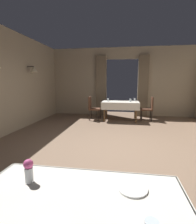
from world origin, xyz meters
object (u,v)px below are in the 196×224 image
(dining_table_mid, at_px, (121,104))
(plate_near_d, at_px, (133,189))
(chair_mid_left, at_px, (93,107))
(glass_mid_c, at_px, (130,100))
(flower_vase_near, at_px, (29,170))
(glass_mid_d, at_px, (135,100))
(chair_mid_right, at_px, (149,107))
(dining_table_near, at_px, (74,218))
(glass_mid_a, at_px, (108,100))
(plate_mid_b, at_px, (116,100))

(dining_table_mid, xyz_separation_m, plate_near_d, (0.25, -5.75, 0.10))
(chair_mid_left, height_order, plate_near_d, chair_mid_left)
(chair_mid_left, distance_m, glass_mid_c, 1.50)
(plate_near_d, height_order, glass_mid_c, glass_mid_c)
(flower_vase_near, relative_size, glass_mid_c, 1.52)
(dining_table_mid, bearing_deg, plate_near_d, -87.51)
(dining_table_mid, xyz_separation_m, glass_mid_d, (0.55, 0.16, 0.15))
(flower_vase_near, xyz_separation_m, glass_mid_c, (0.88, 5.66, -0.04))
(plate_near_d, bearing_deg, dining_table_mid, 92.49)
(dining_table_mid, relative_size, plate_near_d, 6.89)
(chair_mid_right, height_order, plate_near_d, chair_mid_right)
(dining_table_near, distance_m, plate_near_d, 0.42)
(glass_mid_a, relative_size, glass_mid_d, 0.97)
(dining_table_mid, xyz_separation_m, chair_mid_left, (-1.10, -0.11, -0.14))
(glass_mid_a, distance_m, plate_mid_b, 0.44)
(glass_mid_a, distance_m, glass_mid_c, 0.87)
(dining_table_near, xyz_separation_m, glass_mid_c, (0.48, 5.84, 0.15))
(plate_near_d, bearing_deg, glass_mid_a, 97.43)
(plate_mid_b, bearing_deg, glass_mid_a, -134.46)
(plate_mid_b, distance_m, glass_mid_c, 0.67)
(dining_table_mid, height_order, chair_mid_left, chair_mid_left)
(glass_mid_c, bearing_deg, plate_near_d, -91.27)
(glass_mid_a, bearing_deg, dining_table_near, -86.25)
(plate_near_d, bearing_deg, flower_vase_near, -177.78)
(chair_mid_right, distance_m, glass_mid_c, 0.81)
(chair_mid_left, bearing_deg, chair_mid_right, 5.67)
(dining_table_mid, xyz_separation_m, chair_mid_right, (1.10, 0.11, -0.14))
(chair_mid_right, bearing_deg, dining_table_mid, -174.27)
(chair_mid_left, distance_m, glass_mid_a, 0.67)
(chair_mid_left, relative_size, glass_mid_a, 8.04)
(plate_near_d, height_order, plate_mid_b, same)
(dining_table_near, height_order, flower_vase_near, flower_vase_near)
(dining_table_near, distance_m, plate_mid_b, 6.20)
(plate_near_d, relative_size, plate_mid_b, 0.94)
(chair_mid_right, height_order, glass_mid_c, chair_mid_right)
(dining_table_mid, height_order, glass_mid_d, glass_mid_d)
(dining_table_near, bearing_deg, flower_vase_near, 155.48)
(dining_table_mid, height_order, chair_mid_right, chair_mid_right)
(flower_vase_near, relative_size, plate_mid_b, 0.81)
(chair_mid_left, xyz_separation_m, glass_mid_d, (1.65, 0.27, 0.29))
(dining_table_mid, relative_size, glass_mid_c, 12.18)
(chair_mid_left, bearing_deg, plate_mid_b, 20.92)
(flower_vase_near, relative_size, plate_near_d, 0.86)
(dining_table_mid, xyz_separation_m, glass_mid_a, (-0.49, -0.07, 0.15))
(plate_near_d, relative_size, glass_mid_c, 1.77)
(glass_mid_d, bearing_deg, flower_vase_near, -100.05)
(glass_mid_a, bearing_deg, plate_mid_b, 45.54)
(chair_mid_right, xyz_separation_m, plate_near_d, (-0.85, -5.86, 0.24))
(dining_table_mid, bearing_deg, glass_mid_a, -171.76)
(dining_table_near, height_order, glass_mid_a, glass_mid_a)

